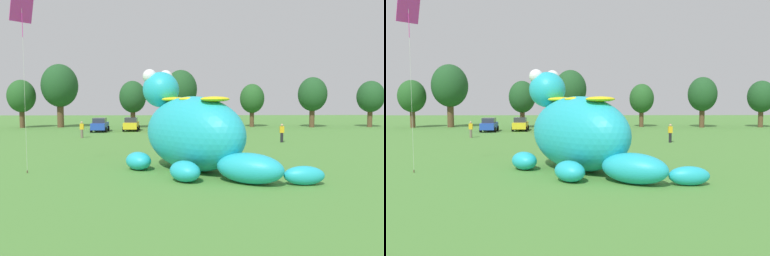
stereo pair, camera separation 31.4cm
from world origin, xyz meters
TOP-DOWN VIEW (x-y plane):
  - ground_plane at (0.00, 0.00)m, footprint 160.00×160.00m
  - giant_inflatable_creature at (-0.86, 0.41)m, footprint 9.84×8.88m
  - car_blue at (-11.58, 26.00)m, footprint 2.15×4.21m
  - car_yellow at (-7.84, 27.18)m, footprint 2.06×4.16m
  - car_red at (-3.79, 26.23)m, footprint 1.98×4.12m
  - car_white at (0.09, 26.72)m, footprint 2.11×4.19m
  - car_black at (4.23, 26.85)m, footprint 2.06×4.16m
  - tree_far_left at (-24.20, 33.05)m, footprint 3.86×3.86m
  - tree_left at (-19.01, 33.83)m, footprint 5.17×5.17m
  - tree_mid_left at (-8.29, 32.32)m, footprint 3.77×3.77m
  - tree_centre_left at (-1.41, 33.98)m, footprint 4.73×4.73m
  - tree_centre at (9.15, 34.03)m, footprint 3.59×3.59m
  - tree_centre_right at (17.74, 32.77)m, footprint 4.12×4.12m
  - tree_mid_right at (26.39, 32.77)m, footprint 3.83×3.83m
  - spectator_near_inflatable at (2.39, 19.35)m, footprint 0.38×0.26m
  - spectator_mid_field at (7.83, 13.59)m, footprint 0.38×0.26m
  - spectator_by_cars at (-11.73, 18.28)m, footprint 0.38×0.26m
  - tethered_flying_kite at (-9.60, -0.14)m, footprint 1.13×1.13m

SIDE VIEW (x-z plane):
  - ground_plane at x=0.00m, z-range 0.00..0.00m
  - spectator_near_inflatable at x=2.39m, z-range 0.00..1.71m
  - spectator_mid_field at x=7.83m, z-range 0.00..1.71m
  - spectator_by_cars at x=-11.73m, z-range 0.00..1.71m
  - car_blue at x=-11.58m, z-range 0.00..1.72m
  - car_yellow at x=-7.84m, z-range 0.00..1.72m
  - car_red at x=-3.79m, z-range 0.00..1.72m
  - car_white at x=0.09m, z-range 0.00..1.72m
  - car_black at x=4.23m, z-range 0.00..1.72m
  - giant_inflatable_creature at x=-0.86m, z-range -0.77..4.94m
  - tree_centre at x=9.15m, z-range 0.98..7.35m
  - tree_mid_left at x=-8.29m, z-range 1.03..7.73m
  - tree_mid_right at x=26.39m, z-range 1.05..7.84m
  - tree_far_left at x=-24.20m, z-range 1.06..7.92m
  - tree_centre_right at x=17.74m, z-range 1.13..8.43m
  - tree_centre_left at x=-1.41m, z-range 1.29..9.68m
  - tree_left at x=-19.01m, z-range 1.41..10.58m
  - tethered_flying_kite at x=-9.60m, z-range 3.76..13.03m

